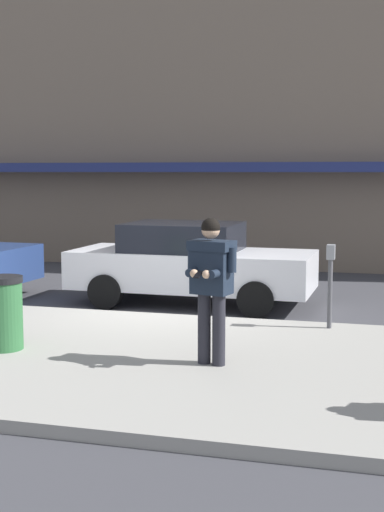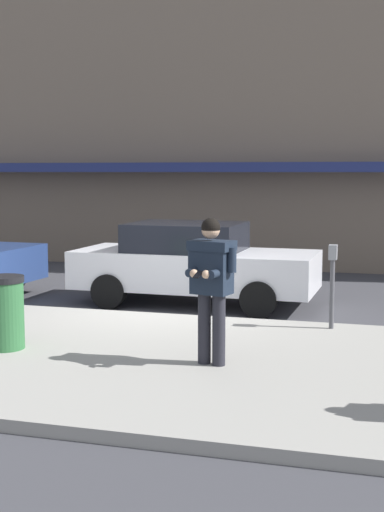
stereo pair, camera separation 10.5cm
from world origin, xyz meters
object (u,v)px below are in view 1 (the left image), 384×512
(parking_meter, at_px, (330,274))
(trash_bin, at_px, (3,313))
(parked_sedan_mid, at_px, (190,263))
(man_texting_on_phone, at_px, (211,275))

(parking_meter, xyz_separation_m, trash_bin, (-4.09, -2.46, -0.34))
(parked_sedan_mid, height_order, trash_bin, parked_sedan_mid)
(parked_sedan_mid, xyz_separation_m, trash_bin, (-1.34, -4.48, -0.16))
(parking_meter, bearing_deg, trash_bin, -149.01)
(trash_bin, bearing_deg, man_texting_on_phone, -0.02)
(man_texting_on_phone, xyz_separation_m, trash_bin, (-2.85, 0.00, -0.62))
(man_texting_on_phone, distance_m, parking_meter, 2.76)
(parked_sedan_mid, relative_size, parking_meter, 3.57)
(man_texting_on_phone, bearing_deg, trash_bin, 179.98)
(man_texting_on_phone, relative_size, trash_bin, 1.84)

